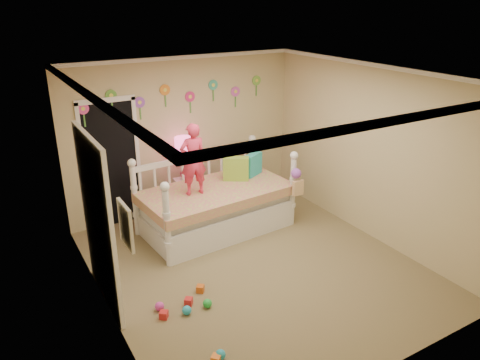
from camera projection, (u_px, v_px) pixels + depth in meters
floor at (256, 266)px, 6.34m from camera, size 4.00×4.50×0.01m
ceiling at (259, 75)px, 5.37m from camera, size 4.00×4.50×0.01m
back_wall at (185, 135)px, 7.66m from camera, size 4.00×0.01×2.60m
left_wall at (99, 213)px, 4.91m from camera, size 0.01×4.50×2.60m
right_wall at (371, 153)px, 6.80m from camera, size 0.01×4.50×2.60m
crown_molding at (259, 78)px, 5.38m from camera, size 4.00×4.50×0.06m
daybed at (215, 192)px, 7.13m from camera, size 2.41×1.42×1.26m
pillow_turquoise at (253, 165)px, 7.56m from camera, size 0.38×0.27×0.36m
pillow_lime at (236, 169)px, 7.35m from camera, size 0.42×0.34×0.38m
child at (193, 159)px, 6.70m from camera, size 0.42×0.29×1.08m
nightstand at (187, 197)px, 7.74m from camera, size 0.41×0.32×0.64m
table_lamp at (185, 152)px, 7.44m from camera, size 0.33×0.33×0.72m
closet_doorway at (112, 164)px, 7.15m from camera, size 0.90×0.04×2.07m
flower_decals at (178, 98)px, 7.37m from camera, size 3.40×0.02×0.50m
mirror_closet at (98, 222)px, 5.27m from camera, size 0.07×1.30×2.10m
wall_picture at (126, 225)px, 4.11m from camera, size 0.05×0.34×0.42m
hanging_bag at (296, 183)px, 7.12m from camera, size 0.20×0.16×0.36m
toy_scatter at (204, 321)px, 5.19m from camera, size 1.02×1.42×0.11m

